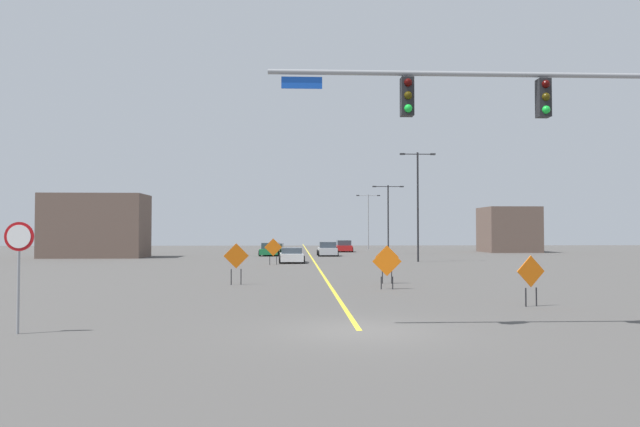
{
  "coord_description": "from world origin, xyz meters",
  "views": [
    {
      "loc": [
        -1.75,
        -15.68,
        2.66
      ],
      "look_at": [
        0.11,
        26.36,
        3.93
      ],
      "focal_mm": 32.96,
      "sensor_mm": 36.0,
      "label": 1
    }
  ],
  "objects_px": {
    "street_lamp_near_left": "(368,217)",
    "car_red_distant": "(344,246)",
    "traffic_signal_assembly": "(547,126)",
    "stop_sign": "(19,255)",
    "car_white_passing": "(291,256)",
    "construction_sign_median_far": "(531,274)",
    "construction_sign_median_near": "(387,259)",
    "construction_sign_left_lane": "(236,258)",
    "construction_sign_right_lane": "(387,263)",
    "car_green_far": "(271,249)",
    "street_lamp_far_left": "(418,198)",
    "car_silver_near": "(327,249)",
    "street_lamp_mid_right": "(388,213)",
    "car_yellow_approaching": "(276,249)",
    "construction_sign_right_shoulder": "(273,248)"
  },
  "relations": [
    {
      "from": "car_yellow_approaching",
      "to": "construction_sign_left_lane",
      "type": "bearing_deg",
      "value": -91.02
    },
    {
      "from": "street_lamp_near_left",
      "to": "construction_sign_left_lane",
      "type": "height_order",
      "value": "street_lamp_near_left"
    },
    {
      "from": "car_red_distant",
      "to": "street_lamp_near_left",
      "type": "bearing_deg",
      "value": 66.64
    },
    {
      "from": "construction_sign_right_shoulder",
      "to": "construction_sign_median_near",
      "type": "relative_size",
      "value": 1.07
    },
    {
      "from": "construction_sign_right_shoulder",
      "to": "construction_sign_left_lane",
      "type": "relative_size",
      "value": 1.01
    },
    {
      "from": "construction_sign_right_lane",
      "to": "street_lamp_near_left",
      "type": "bearing_deg",
      "value": 83.59
    },
    {
      "from": "construction_sign_right_shoulder",
      "to": "construction_sign_left_lane",
      "type": "xyz_separation_m",
      "value": [
        -1.22,
        -17.3,
        0.01
      ]
    },
    {
      "from": "construction_sign_left_lane",
      "to": "street_lamp_near_left",
      "type": "bearing_deg",
      "value": 76.29
    },
    {
      "from": "traffic_signal_assembly",
      "to": "street_lamp_mid_right",
      "type": "relative_size",
      "value": 1.43
    },
    {
      "from": "street_lamp_far_left",
      "to": "car_red_distant",
      "type": "distance_m",
      "value": 25.49
    },
    {
      "from": "traffic_signal_assembly",
      "to": "construction_sign_left_lane",
      "type": "bearing_deg",
      "value": 125.66
    },
    {
      "from": "street_lamp_far_left",
      "to": "construction_sign_median_near",
      "type": "bearing_deg",
      "value": -106.12
    },
    {
      "from": "stop_sign",
      "to": "street_lamp_far_left",
      "type": "relative_size",
      "value": 0.3
    },
    {
      "from": "construction_sign_left_lane",
      "to": "car_green_far",
      "type": "bearing_deg",
      "value": 89.49
    },
    {
      "from": "construction_sign_median_near",
      "to": "car_white_passing",
      "type": "xyz_separation_m",
      "value": [
        -4.95,
        20.05,
        -0.64
      ]
    },
    {
      "from": "construction_sign_median_far",
      "to": "car_white_passing",
      "type": "xyz_separation_m",
      "value": [
        -8.61,
        29.23,
        -0.54
      ]
    },
    {
      "from": "traffic_signal_assembly",
      "to": "street_lamp_mid_right",
      "type": "xyz_separation_m",
      "value": [
        3.89,
        51.43,
        -0.82
      ]
    },
    {
      "from": "street_lamp_far_left",
      "to": "car_silver_near",
      "type": "height_order",
      "value": "street_lamp_far_left"
    },
    {
      "from": "traffic_signal_assembly",
      "to": "car_yellow_approaching",
      "type": "height_order",
      "value": "traffic_signal_assembly"
    },
    {
      "from": "car_white_passing",
      "to": "construction_sign_median_far",
      "type": "bearing_deg",
      "value": -73.58
    },
    {
      "from": "street_lamp_near_left",
      "to": "traffic_signal_assembly",
      "type": "bearing_deg",
      "value": -93.22
    },
    {
      "from": "construction_sign_median_far",
      "to": "construction_sign_left_lane",
      "type": "xyz_separation_m",
      "value": [
        -11.26,
        8.86,
        0.18
      ]
    },
    {
      "from": "stop_sign",
      "to": "car_red_distant",
      "type": "xyz_separation_m",
      "value": [
        13.5,
        59.61,
        -1.34
      ]
    },
    {
      "from": "car_silver_near",
      "to": "car_yellow_approaching",
      "type": "height_order",
      "value": "car_silver_near"
    },
    {
      "from": "car_white_passing",
      "to": "stop_sign",
      "type": "bearing_deg",
      "value": -101.47
    },
    {
      "from": "traffic_signal_assembly",
      "to": "street_lamp_near_left",
      "type": "height_order",
      "value": "street_lamp_near_left"
    },
    {
      "from": "street_lamp_far_left",
      "to": "construction_sign_right_lane",
      "type": "distance_m",
      "value": 25.07
    },
    {
      "from": "car_silver_near",
      "to": "street_lamp_near_left",
      "type": "bearing_deg",
      "value": 72.26
    },
    {
      "from": "street_lamp_mid_right",
      "to": "construction_sign_right_shoulder",
      "type": "bearing_deg",
      "value": -121.37
    },
    {
      "from": "car_white_passing",
      "to": "car_green_far",
      "type": "bearing_deg",
      "value": 99.3
    },
    {
      "from": "construction_sign_median_far",
      "to": "construction_sign_right_shoulder",
      "type": "relative_size",
      "value": 0.86
    },
    {
      "from": "stop_sign",
      "to": "car_yellow_approaching",
      "type": "relative_size",
      "value": 0.7
    },
    {
      "from": "car_green_far",
      "to": "car_silver_near",
      "type": "xyz_separation_m",
      "value": [
        6.13,
        -1.12,
        0.02
      ]
    },
    {
      "from": "stop_sign",
      "to": "car_white_passing",
      "type": "height_order",
      "value": "stop_sign"
    },
    {
      "from": "street_lamp_near_left",
      "to": "car_red_distant",
      "type": "xyz_separation_m",
      "value": [
        -4.52,
        -10.46,
        -4.07
      ]
    },
    {
      "from": "street_lamp_near_left",
      "to": "construction_sign_median_far",
      "type": "height_order",
      "value": "street_lamp_near_left"
    },
    {
      "from": "traffic_signal_assembly",
      "to": "car_green_far",
      "type": "xyz_separation_m",
      "value": [
        -9.49,
        48.29,
        -4.88
      ]
    },
    {
      "from": "construction_sign_median_far",
      "to": "traffic_signal_assembly",
      "type": "bearing_deg",
      "value": -106.89
    },
    {
      "from": "street_lamp_near_left",
      "to": "construction_sign_median_near",
      "type": "bearing_deg",
      "value": -96.27
    },
    {
      "from": "traffic_signal_assembly",
      "to": "stop_sign",
      "type": "xyz_separation_m",
      "value": [
        -14.08,
        -0.07,
        -3.51
      ]
    },
    {
      "from": "stop_sign",
      "to": "construction_sign_left_lane",
      "type": "bearing_deg",
      "value": 72.7
    },
    {
      "from": "construction_sign_right_lane",
      "to": "construction_sign_left_lane",
      "type": "height_order",
      "value": "construction_sign_left_lane"
    },
    {
      "from": "street_lamp_near_left",
      "to": "car_white_passing",
      "type": "xyz_separation_m",
      "value": [
        -11.1,
        -35.97,
        -4.17
      ]
    },
    {
      "from": "street_lamp_near_left",
      "to": "car_yellow_approaching",
      "type": "distance_m",
      "value": 21.07
    },
    {
      "from": "car_silver_near",
      "to": "car_white_passing",
      "type": "relative_size",
      "value": 0.92
    },
    {
      "from": "street_lamp_near_left",
      "to": "construction_sign_left_lane",
      "type": "xyz_separation_m",
      "value": [
        -13.75,
        -56.34,
        -3.45
      ]
    },
    {
      "from": "street_lamp_near_left",
      "to": "car_red_distant",
      "type": "height_order",
      "value": "street_lamp_near_left"
    },
    {
      "from": "construction_sign_left_lane",
      "to": "construction_sign_right_lane",
      "type": "bearing_deg",
      "value": -19.91
    },
    {
      "from": "construction_sign_right_lane",
      "to": "traffic_signal_assembly",
      "type": "bearing_deg",
      "value": -76.42
    },
    {
      "from": "car_yellow_approaching",
      "to": "stop_sign",
      "type": "bearing_deg",
      "value": -95.28
    }
  ]
}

